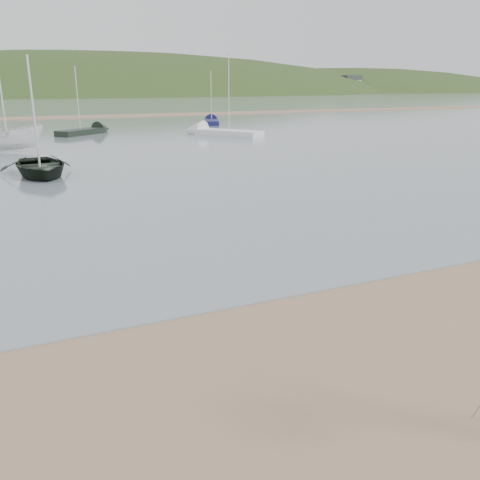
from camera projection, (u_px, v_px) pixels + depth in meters
name	position (u px, v px, depth m)	size (l,w,h in m)	color
ground	(151.00, 479.00, 6.08)	(560.00, 560.00, 0.00)	#8A6A4F
water	(7.00, 103.00, 120.89)	(560.00, 256.00, 0.04)	slate
sandbar	(13.00, 119.00, 66.95)	(560.00, 7.00, 0.07)	#8A6A4F
hill_ridge	(56.00, 141.00, 223.63)	(620.00, 180.00, 80.00)	#233817
far_cottages	(12.00, 85.00, 176.57)	(294.40, 6.30, 8.00)	white
boat_dark	(35.00, 126.00, 24.93)	(3.56, 1.03, 4.99)	black
boat_white	(4.00, 116.00, 34.00)	(1.82, 1.87, 4.84)	white
sailboat_dark_mid	(93.00, 130.00, 47.65)	(6.00, 5.44, 6.50)	black
sailboat_white_near	(208.00, 132.00, 46.46)	(6.12, 7.81, 7.99)	white
sailboat_blue_far	(211.00, 121.00, 59.54)	(3.66, 6.52, 6.36)	#15174B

